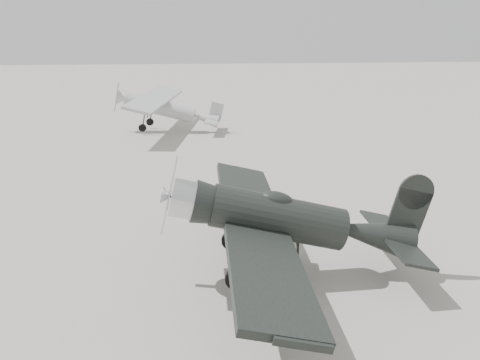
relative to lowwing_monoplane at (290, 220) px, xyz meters
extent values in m
plane|color=#9C968A|center=(-0.36, 2.53, -1.83)|extent=(160.00, 160.00, 0.00)
cylinder|color=black|center=(-0.35, 0.00, 0.06)|extent=(3.91, 1.28, 1.24)
cone|color=black|center=(2.57, -0.03, 0.11)|extent=(2.32, 1.18, 1.15)
cylinder|color=silver|center=(-3.05, 0.03, 0.06)|extent=(0.81, 1.11, 1.10)
cone|color=silver|center=(-3.58, 0.04, 0.06)|extent=(0.32, 0.50, 0.50)
cube|color=silver|center=(-3.52, 0.04, 0.06)|extent=(0.05, 0.16, 2.30)
ellipsoid|color=black|center=(-0.53, 0.01, 0.61)|extent=(0.98, 0.61, 0.41)
cube|color=black|center=(-0.97, 0.01, -0.25)|extent=(1.98, 10.65, 0.19)
cube|color=black|center=(3.28, -0.04, 0.15)|extent=(1.02, 3.73, 0.09)
cube|color=black|center=(3.41, -0.04, 0.91)|extent=(1.06, 0.10, 1.59)
cylinder|color=black|center=(-1.34, -1.18, -1.46)|extent=(0.60, 0.15, 0.60)
cylinder|color=black|center=(-1.31, 1.21, -1.46)|extent=(0.60, 0.15, 0.60)
cylinder|color=#333333|center=(-1.34, -1.18, -0.87)|extent=(0.10, 0.10, 1.24)
cylinder|color=#333333|center=(-1.31, 1.21, -0.87)|extent=(0.10, 0.10, 1.24)
cylinder|color=black|center=(3.50, -0.04, -0.27)|extent=(0.20, 0.07, 0.19)
cylinder|color=#95989A|center=(-5.21, 20.82, -0.12)|extent=(5.06, 1.79, 1.05)
cone|color=#95989A|center=(-1.91, 20.31, -0.12)|extent=(1.84, 1.20, 0.95)
cone|color=#95989A|center=(-7.94, 21.24, -0.12)|extent=(0.72, 1.07, 0.99)
cube|color=#95989A|center=(-8.32, 21.30, -0.12)|extent=(0.07, 0.14, 2.10)
cube|color=#95989A|center=(-5.59, 20.87, 0.47)|extent=(3.39, 10.63, 0.17)
cube|color=#95989A|center=(-1.44, 20.23, -0.07)|extent=(1.34, 3.33, 0.08)
cube|color=#95989A|center=(-1.35, 20.22, 0.55)|extent=(0.86, 0.21, 1.24)
cylinder|color=black|center=(-6.12, 19.90, -1.57)|extent=(0.55, 0.21, 0.53)
cylinder|color=black|center=(-5.80, 21.97, -1.57)|extent=(0.55, 0.21, 0.53)
cylinder|color=#333333|center=(-6.12, 19.90, -1.02)|extent=(0.10, 0.10, 1.14)
cylinder|color=#333333|center=(-5.80, 21.97, -1.02)|extent=(0.10, 0.10, 1.14)
cylinder|color=black|center=(-1.25, 20.21, -0.41)|extent=(0.18, 0.09, 0.17)
cylinder|color=#333333|center=(0.32, 0.26, -1.24)|extent=(0.06, 0.06, 1.18)
cylinder|color=#333333|center=(0.38, 0.81, -1.24)|extent=(0.06, 0.06, 1.18)
cube|color=black|center=(0.35, 0.53, -1.10)|extent=(0.14, 0.82, 0.82)
cube|color=beige|center=(0.32, 0.54, -1.06)|extent=(0.07, 0.63, 0.16)
camera|label=1|loc=(-2.56, -12.29, 5.37)|focal=35.00mm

